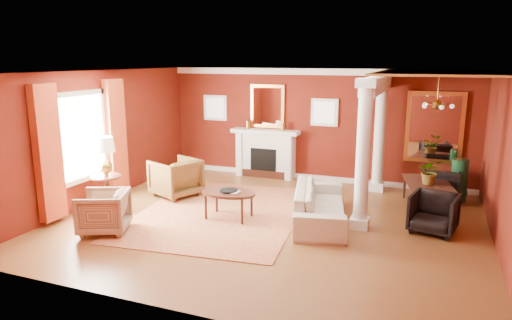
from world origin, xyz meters
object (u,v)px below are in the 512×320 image
at_px(dining_table, 429,189).
at_px(coffee_table, 229,194).
at_px(sofa, 320,198).
at_px(side_table, 105,161).
at_px(armchair_leopard, 176,176).
at_px(armchair_stripe, 103,210).

bearing_deg(dining_table, coffee_table, 108.18).
distance_m(sofa, coffee_table, 1.81).
height_order(sofa, coffee_table, sofa).
distance_m(coffee_table, side_table, 2.75).
bearing_deg(sofa, coffee_table, 92.50).
distance_m(armchair_leopard, dining_table, 5.63).
bearing_deg(side_table, sofa, 11.09).
relative_size(sofa, coffee_table, 2.17).
height_order(armchair_leopard, dining_table, armchair_leopard).
bearing_deg(armchair_stripe, coffee_table, 105.39).
bearing_deg(sofa, side_table, 87.90).
distance_m(sofa, dining_table, 2.55).
distance_m(armchair_stripe, coffee_table, 2.38).
bearing_deg(dining_table, armchair_stripe, 111.70).
distance_m(armchair_stripe, side_table, 1.53).
bearing_deg(dining_table, side_table, 99.96).
relative_size(armchair_stripe, coffee_table, 0.77).
height_order(armchair_stripe, dining_table, dining_table).
xyz_separation_m(sofa, armchair_stripe, (-3.58, -1.99, -0.04)).
bearing_deg(armchair_leopard, sofa, 105.45).
relative_size(armchair_stripe, side_table, 0.55).
height_order(coffee_table, side_table, side_table).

